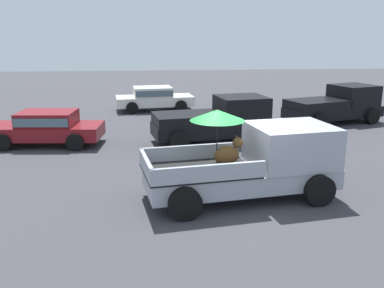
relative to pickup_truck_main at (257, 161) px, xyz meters
The scene contains 6 objects.
ground_plane 1.09m from the pickup_truck_main, 169.61° to the right, with size 80.00×80.00×0.00m, color #38383D.
pickup_truck_main is the anchor object (origin of this frame).
pickup_truck_red 5.95m from the pickup_truck_main, 91.12° to the left, with size 5.03×2.77×1.80m.
pickup_truck_far 10.97m from the pickup_truck_main, 55.44° to the left, with size 5.12×3.25×1.80m.
parked_sedan_near 13.57m from the pickup_truck_main, 101.12° to the left, with size 4.48×2.36×1.33m.
parked_sedan_far 9.13m from the pickup_truck_main, 138.60° to the left, with size 4.44×2.27×1.33m.
Camera 1 is at (-2.30, -10.32, 4.25)m, focal length 39.28 mm.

